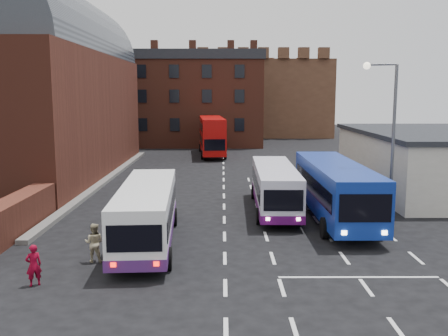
{
  "coord_description": "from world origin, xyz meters",
  "views": [
    {
      "loc": [
        -0.1,
        -20.82,
        6.81
      ],
      "look_at": [
        0.0,
        10.0,
        2.2
      ],
      "focal_mm": 40.0,
      "sensor_mm": 36.0,
      "label": 1
    }
  ],
  "objects_px": {
    "bus_white_inbound": "(275,185)",
    "pedestrian_beige": "(94,243)",
    "bus_white_outbound": "(147,210)",
    "street_lamp": "(388,128)",
    "pedestrian_red": "(34,265)",
    "bus_blue": "(335,187)",
    "bus_red_double": "(212,135)"
  },
  "relations": [
    {
      "from": "bus_white_inbound",
      "to": "pedestrian_beige",
      "type": "bearing_deg",
      "value": 48.21
    },
    {
      "from": "bus_white_outbound",
      "to": "street_lamp",
      "type": "xyz_separation_m",
      "value": [
        11.85,
        3.24,
        3.47
      ]
    },
    {
      "from": "bus_white_inbound",
      "to": "pedestrian_red",
      "type": "distance_m",
      "value": 15.1
    },
    {
      "from": "bus_blue",
      "to": "bus_white_outbound",
      "type": "bearing_deg",
      "value": 24.49
    },
    {
      "from": "bus_red_double",
      "to": "pedestrian_beige",
      "type": "relative_size",
      "value": 6.64
    },
    {
      "from": "bus_blue",
      "to": "pedestrian_beige",
      "type": "xyz_separation_m",
      "value": [
        -11.32,
        -6.87,
        -1.01
      ]
    },
    {
      "from": "bus_white_outbound",
      "to": "bus_blue",
      "type": "distance_m",
      "value": 10.5
    },
    {
      "from": "pedestrian_red",
      "to": "pedestrian_beige",
      "type": "distance_m",
      "value": 2.97
    },
    {
      "from": "pedestrian_red",
      "to": "pedestrian_beige",
      "type": "relative_size",
      "value": 0.94
    },
    {
      "from": "bus_red_double",
      "to": "street_lamp",
      "type": "distance_m",
      "value": 31.19
    },
    {
      "from": "pedestrian_beige",
      "to": "bus_blue",
      "type": "bearing_deg",
      "value": -145.19
    },
    {
      "from": "bus_white_inbound",
      "to": "street_lamp",
      "type": "bearing_deg",
      "value": 150.23
    },
    {
      "from": "street_lamp",
      "to": "pedestrian_beige",
      "type": "distance_m",
      "value": 15.39
    },
    {
      "from": "street_lamp",
      "to": "bus_white_outbound",
      "type": "bearing_deg",
      "value": -164.69
    },
    {
      "from": "bus_white_outbound",
      "to": "pedestrian_red",
      "type": "height_order",
      "value": "bus_white_outbound"
    },
    {
      "from": "bus_red_double",
      "to": "street_lamp",
      "type": "bearing_deg",
      "value": 103.71
    },
    {
      "from": "bus_red_double",
      "to": "street_lamp",
      "type": "height_order",
      "value": "street_lamp"
    },
    {
      "from": "bus_white_outbound",
      "to": "pedestrian_red",
      "type": "relative_size",
      "value": 6.6
    },
    {
      "from": "bus_blue",
      "to": "bus_white_inbound",
      "type": "bearing_deg",
      "value": -34.29
    },
    {
      "from": "pedestrian_beige",
      "to": "bus_white_outbound",
      "type": "bearing_deg",
      "value": -122.23
    },
    {
      "from": "bus_white_outbound",
      "to": "street_lamp",
      "type": "distance_m",
      "value": 12.77
    },
    {
      "from": "bus_white_inbound",
      "to": "street_lamp",
      "type": "relative_size",
      "value": 1.15
    },
    {
      "from": "street_lamp",
      "to": "pedestrian_red",
      "type": "height_order",
      "value": "street_lamp"
    },
    {
      "from": "bus_white_outbound",
      "to": "pedestrian_beige",
      "type": "xyz_separation_m",
      "value": [
        -1.79,
        -2.48,
        -0.79
      ]
    },
    {
      "from": "bus_blue",
      "to": "pedestrian_red",
      "type": "bearing_deg",
      "value": 36.08
    },
    {
      "from": "pedestrian_beige",
      "to": "pedestrian_red",
      "type": "bearing_deg",
      "value": 63.06
    },
    {
      "from": "bus_white_outbound",
      "to": "bus_red_double",
      "type": "bearing_deg",
      "value": 82.57
    },
    {
      "from": "bus_white_inbound",
      "to": "bus_red_double",
      "type": "relative_size",
      "value": 0.91
    },
    {
      "from": "bus_blue",
      "to": "pedestrian_red",
      "type": "height_order",
      "value": "bus_blue"
    },
    {
      "from": "bus_white_outbound",
      "to": "pedestrian_red",
      "type": "xyz_separation_m",
      "value": [
        -3.3,
        -5.04,
        -0.83
      ]
    },
    {
      "from": "street_lamp",
      "to": "pedestrian_beige",
      "type": "height_order",
      "value": "street_lamp"
    },
    {
      "from": "bus_white_outbound",
      "to": "pedestrian_red",
      "type": "bearing_deg",
      "value": -126.66
    }
  ]
}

